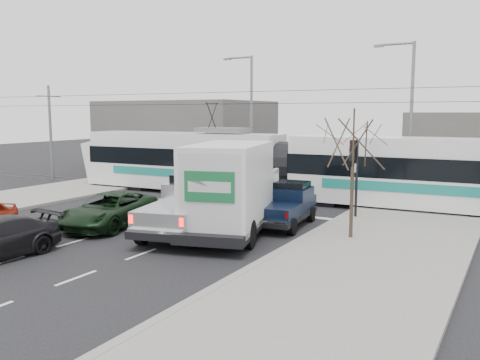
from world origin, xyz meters
The scene contains 14 objects.
ground centered at (0.00, 0.00, 0.00)m, with size 120.00×120.00×0.00m, color black.
sidewalk_right centered at (9.00, 0.00, 0.07)m, with size 6.00×60.00×0.15m, color gray.
rails centered at (0.00, 10.00, 0.01)m, with size 60.00×1.60×0.03m, color #33302D.
building_left centered at (-14.00, 22.00, 3.00)m, with size 14.00×10.00×6.00m, color #67615D.
bare_tree centered at (7.60, 2.50, 3.79)m, with size 2.40×2.40×5.00m.
traffic_signal centered at (6.47, 6.50, 2.74)m, with size 0.44×0.44×3.60m.
street_lamp_near centered at (7.31, 14.00, 5.11)m, with size 2.38×0.25×9.00m.
street_lamp_far centered at (-4.19, 16.00, 5.11)m, with size 2.38×0.25×9.00m.
catenary centered at (0.00, 10.00, 3.88)m, with size 60.00×0.20×7.00m.
tram centered at (1.51, 9.93, 1.97)m, with size 27.25×3.85×5.54m.
silver_pickup centered at (1.29, 0.75, 1.18)m, with size 3.63×6.87×2.38m.
box_truck centered at (3.05, 1.17, 1.86)m, with size 4.49×7.96×3.77m.
navy_pickup centered at (4.31, 3.84, 0.93)m, with size 2.11×4.62×1.88m.
green_car centered at (-2.44, -0.20, 0.74)m, with size 2.44×5.29×1.47m, color black.
Camera 1 is at (13.31, -16.52, 4.98)m, focal length 38.00 mm.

